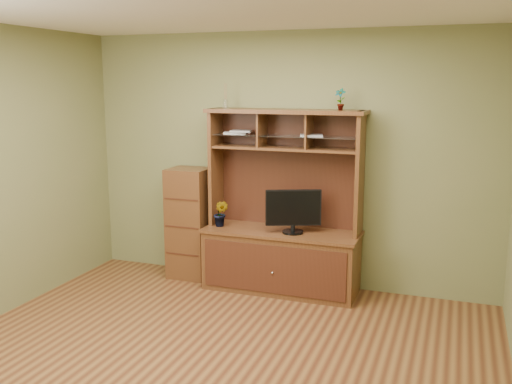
% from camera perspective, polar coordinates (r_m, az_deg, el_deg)
% --- Properties ---
extents(room, '(4.54, 4.04, 2.74)m').
position_cam_1_polar(room, '(4.28, -4.85, -0.22)').
color(room, '#4F2816').
rests_on(room, ground).
extents(media_hutch, '(1.66, 0.61, 1.90)m').
position_cam_1_polar(media_hutch, '(6.03, 2.61, -4.98)').
color(media_hutch, '#452413').
rests_on(media_hutch, room).
extents(monitor, '(0.54, 0.26, 0.45)m').
position_cam_1_polar(monitor, '(5.82, 3.73, -1.85)').
color(monitor, black).
rests_on(monitor, media_hutch).
extents(orchid_plant, '(0.16, 0.13, 0.28)m').
position_cam_1_polar(orchid_plant, '(6.10, -3.53, -2.16)').
color(orchid_plant, '#2A5A1E').
rests_on(orchid_plant, media_hutch).
extents(top_plant, '(0.13, 0.10, 0.22)m').
position_cam_1_polar(top_plant, '(5.73, 8.43, 9.17)').
color(top_plant, '#335C20').
rests_on(top_plant, media_hutch).
extents(reed_diffuser, '(0.05, 0.05, 0.26)m').
position_cam_1_polar(reed_diffuser, '(6.09, -3.06, 9.31)').
color(reed_diffuser, silver).
rests_on(reed_diffuser, media_hutch).
extents(magazines, '(1.11, 0.24, 0.04)m').
position_cam_1_polar(magazines, '(5.97, 0.50, 5.91)').
color(magazines, silver).
rests_on(magazines, media_hutch).
extents(side_cabinet, '(0.44, 0.40, 1.24)m').
position_cam_1_polar(side_cabinet, '(6.45, -6.63, -3.09)').
color(side_cabinet, '#452413').
rests_on(side_cabinet, room).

